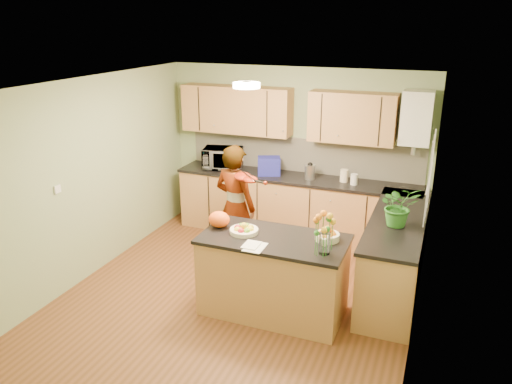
% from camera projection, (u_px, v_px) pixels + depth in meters
% --- Properties ---
extents(floor, '(4.50, 4.50, 0.00)m').
position_uv_depth(floor, '(238.00, 296.00, 5.99)').
color(floor, brown).
rests_on(floor, ground).
extents(ceiling, '(4.00, 4.50, 0.02)m').
position_uv_depth(ceiling, '(235.00, 85.00, 5.16)').
color(ceiling, silver).
rests_on(ceiling, wall_back).
extents(wall_back, '(4.00, 0.02, 2.50)m').
position_uv_depth(wall_back, '(296.00, 151.00, 7.55)').
color(wall_back, '#8EA878').
rests_on(wall_back, floor).
extents(wall_front, '(4.00, 0.02, 2.50)m').
position_uv_depth(wall_front, '(113.00, 297.00, 3.60)').
color(wall_front, '#8EA878').
rests_on(wall_front, floor).
extents(wall_left, '(0.02, 4.50, 2.50)m').
position_uv_depth(wall_left, '(91.00, 178.00, 6.26)').
color(wall_left, '#8EA878').
rests_on(wall_left, floor).
extents(wall_right, '(0.02, 4.50, 2.50)m').
position_uv_depth(wall_right, '(424.00, 223.00, 4.89)').
color(wall_right, '#8EA878').
rests_on(wall_right, floor).
extents(back_counter, '(3.64, 0.62, 0.94)m').
position_uv_depth(back_counter, '(295.00, 206.00, 7.51)').
color(back_counter, '#AA7644').
rests_on(back_counter, floor).
extents(right_counter, '(0.62, 2.24, 0.94)m').
position_uv_depth(right_counter, '(396.00, 254.00, 5.99)').
color(right_counter, '#AA7644').
rests_on(right_counter, floor).
extents(splashback, '(3.60, 0.02, 0.52)m').
position_uv_depth(splashback, '(302.00, 155.00, 7.52)').
color(splashback, beige).
rests_on(splashback, back_counter).
extents(upper_cabinets, '(3.20, 0.34, 0.70)m').
position_uv_depth(upper_cabinets, '(282.00, 113.00, 7.27)').
color(upper_cabinets, '#AA7644').
rests_on(upper_cabinets, wall_back).
extents(boiler, '(0.40, 0.30, 0.86)m').
position_uv_depth(boiler, '(417.00, 118.00, 6.61)').
color(boiler, white).
rests_on(boiler, wall_back).
extents(window_right, '(0.01, 1.30, 1.05)m').
position_uv_depth(window_right, '(430.00, 177.00, 5.32)').
color(window_right, white).
rests_on(window_right, wall_right).
extents(light_switch, '(0.02, 0.09, 0.09)m').
position_uv_depth(light_switch, '(57.00, 189.00, 5.71)').
color(light_switch, white).
rests_on(light_switch, wall_left).
extents(ceiling_lamp, '(0.30, 0.30, 0.07)m').
position_uv_depth(ceiling_lamp, '(247.00, 85.00, 5.44)').
color(ceiling_lamp, '#FFEABF').
rests_on(ceiling_lamp, ceiling).
extents(peninsula_island, '(1.59, 0.81, 0.91)m').
position_uv_depth(peninsula_island, '(273.00, 275.00, 5.53)').
color(peninsula_island, '#AA7644').
rests_on(peninsula_island, floor).
extents(fruit_dish, '(0.32, 0.32, 0.11)m').
position_uv_depth(fruit_dish, '(244.00, 229.00, 5.49)').
color(fruit_dish, '#FCEBC9').
rests_on(fruit_dish, peninsula_island).
extents(orange_bowl, '(0.26, 0.26, 0.15)m').
position_uv_depth(orange_bowl, '(327.00, 234.00, 5.31)').
color(orange_bowl, '#FCEBC9').
rests_on(orange_bowl, peninsula_island).
extents(flower_vase, '(0.27, 0.27, 0.50)m').
position_uv_depth(flower_vase, '(326.00, 223.00, 4.91)').
color(flower_vase, silver).
rests_on(flower_vase, peninsula_island).
extents(orange_bag, '(0.25, 0.21, 0.19)m').
position_uv_depth(orange_bag, '(219.00, 219.00, 5.63)').
color(orange_bag, '#FE5914').
rests_on(orange_bag, peninsula_island).
extents(papers, '(0.20, 0.27, 0.01)m').
position_uv_depth(papers, '(255.00, 247.00, 5.15)').
color(papers, white).
rests_on(papers, peninsula_island).
extents(violinist, '(0.68, 0.53, 1.65)m').
position_uv_depth(violinist, '(235.00, 206.00, 6.51)').
color(violinist, tan).
rests_on(violinist, floor).
extents(violin, '(0.71, 0.62, 0.18)m').
position_uv_depth(violin, '(243.00, 177.00, 6.09)').
color(violin, '#500C05').
rests_on(violin, violinist).
extents(microwave, '(0.66, 0.52, 0.32)m').
position_uv_depth(microwave, '(223.00, 158.00, 7.73)').
color(microwave, white).
rests_on(microwave, back_counter).
extents(blue_box, '(0.39, 0.35, 0.26)m').
position_uv_depth(blue_box, '(269.00, 166.00, 7.43)').
color(blue_box, navy).
rests_on(blue_box, back_counter).
extents(kettle, '(0.15, 0.15, 0.29)m').
position_uv_depth(kettle, '(310.00, 171.00, 7.23)').
color(kettle, silver).
rests_on(kettle, back_counter).
extents(jar_cream, '(0.12, 0.12, 0.18)m').
position_uv_depth(jar_cream, '(344.00, 176.00, 7.11)').
color(jar_cream, '#FCEBC9').
rests_on(jar_cream, back_counter).
extents(jar_white, '(0.12, 0.12, 0.15)m').
position_uv_depth(jar_white, '(354.00, 179.00, 6.99)').
color(jar_white, white).
rests_on(jar_white, back_counter).
extents(potted_plant, '(0.54, 0.51, 0.48)m').
position_uv_depth(potted_plant, '(399.00, 206.00, 5.55)').
color(potted_plant, '#2F7727').
rests_on(potted_plant, right_counter).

